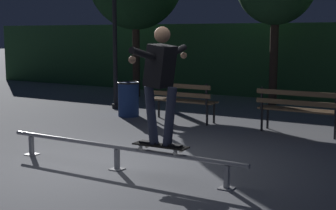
{
  "coord_description": "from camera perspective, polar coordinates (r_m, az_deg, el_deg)",
  "views": [
    {
      "loc": [
        4.07,
        -5.58,
        1.91
      ],
      "look_at": [
        0.36,
        0.64,
        0.85
      ],
      "focal_mm": 52.46,
      "sensor_mm": 36.0,
      "label": 1
    }
  ],
  "objects": [
    {
      "name": "grind_rail",
      "position": [
        6.97,
        -5.96,
        -5.29
      ],
      "size": [
        3.97,
        0.18,
        0.35
      ],
      "color": "#9E9EA3",
      "rests_on": "ground"
    },
    {
      "name": "park_bench_left_center",
      "position": [
        9.61,
        14.98,
        -0.16
      ],
      "size": [
        1.61,
        0.45,
        0.88
      ],
      "color": "black",
      "rests_on": "ground"
    },
    {
      "name": "hedge_backdrop",
      "position": [
        15.06,
        15.16,
        4.98
      ],
      "size": [
        24.0,
        1.2,
        2.2
      ],
      "primitive_type": "cube",
      "color": "#2D5B33",
      "rests_on": "ground"
    },
    {
      "name": "lamp_post_left",
      "position": [
        12.52,
        -6.24,
        10.91
      ],
      "size": [
        0.32,
        0.32,
        3.9
      ],
      "color": "black",
      "rests_on": "ground"
    },
    {
      "name": "skateboarder",
      "position": [
        6.39,
        -0.87,
        3.42
      ],
      "size": [
        0.62,
        1.41,
        1.56
      ],
      "color": "black",
      "rests_on": "skateboard"
    },
    {
      "name": "skateboard",
      "position": [
        6.54,
        -0.88,
        -4.78
      ],
      "size": [
        0.79,
        0.22,
        0.09
      ],
      "color": "black",
      "rests_on": "grind_rail"
    },
    {
      "name": "park_bench_leftmost",
      "position": [
        10.6,
        1.4,
        0.89
      ],
      "size": [
        1.61,
        0.45,
        0.88
      ],
      "color": "black",
      "rests_on": "ground"
    },
    {
      "name": "ground_plane",
      "position": [
        7.17,
        -5.14,
        -7.16
      ],
      "size": [
        90.0,
        90.0,
        0.0
      ],
      "primitive_type": "plane",
      "color": "slate"
    },
    {
      "name": "trash_can",
      "position": [
        11.39,
        -4.62,
        0.75
      ],
      "size": [
        0.52,
        0.52,
        0.8
      ],
      "color": "navy",
      "rests_on": "ground"
    }
  ]
}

